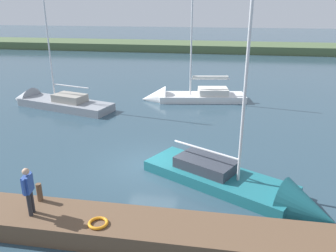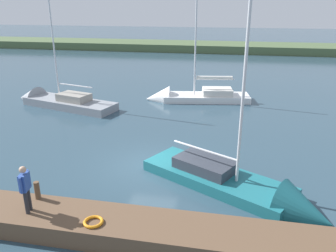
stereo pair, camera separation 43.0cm
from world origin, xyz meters
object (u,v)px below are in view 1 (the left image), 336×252
Objects in this scene: life_ring_buoy at (98,223)px; person_on_dock at (28,188)px; mooring_post_near at (39,192)px; sailboat_behind_pier at (249,191)px; sailboat_outer_mooring at (50,103)px; sailboat_far_left at (185,98)px.

life_ring_buoy is 0.39× the size of person_on_dock.
mooring_post_near is 8.16m from sailboat_behind_pier.
sailboat_outer_mooring is (9.26, -14.47, -0.55)m from life_ring_buoy.
sailboat_outer_mooring reaches higher than mooring_post_near.
sailboat_behind_pier is at bearing -159.21° from mooring_post_near.
life_ring_buoy is 17.18m from sailboat_outer_mooring.
sailboat_outer_mooring reaches higher than life_ring_buoy.
sailboat_behind_pier reaches higher than person_on_dock.
sailboat_behind_pier is at bearing -142.14° from life_ring_buoy.
sailboat_outer_mooring is at bearing 172.04° from sailboat_behind_pier.
mooring_post_near is 0.07× the size of sailboat_behind_pier.
sailboat_far_left is at bearing -92.39° from life_ring_buoy.
mooring_post_near is at bearing -130.65° from sailboat_behind_pier.
sailboat_far_left is 14.42m from sailboat_behind_pier.
sailboat_outer_mooring is at bearing 8.77° from sailboat_far_left.
life_ring_buoy is at bearing -113.59° from sailboat_behind_pier.
sailboat_outer_mooring reaches higher than person_on_dock.
mooring_post_near is at bearing -89.07° from person_on_dock.
sailboat_outer_mooring is 6.00× the size of person_on_dock.
person_on_dock is at bearing -4.75° from life_ring_buoy.
life_ring_buoy is 0.08× the size of sailboat_far_left.
life_ring_buoy is 0.07× the size of sailboat_behind_pier.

